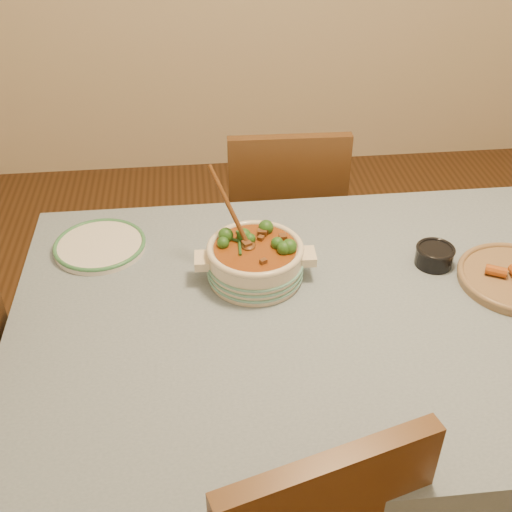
{
  "coord_description": "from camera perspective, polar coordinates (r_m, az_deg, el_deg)",
  "views": [
    {
      "loc": [
        -0.36,
        -1.19,
        1.8
      ],
      "look_at": [
        -0.22,
        0.13,
        0.84
      ],
      "focal_mm": 45.0,
      "sensor_mm": 36.0,
      "label": 1
    }
  ],
  "objects": [
    {
      "name": "stew_casserole",
      "position": [
        1.67,
        -0.08,
        -0.19
      ],
      "size": [
        0.32,
        0.26,
        0.3
      ],
      "rotation": [
        0.0,
        0.0,
        -0.04
      ],
      "color": "beige",
      "rests_on": "dining_table"
    },
    {
      "name": "floor",
      "position": [
        2.19,
        6.41,
        -19.8
      ],
      "size": [
        4.5,
        4.5,
        0.0
      ],
      "primitive_type": "plane",
      "color": "#3F2612",
      "rests_on": "ground"
    },
    {
      "name": "dining_table",
      "position": [
        1.69,
        7.9,
        -6.95
      ],
      "size": [
        1.68,
        1.08,
        0.76
      ],
      "color": "brown",
      "rests_on": "floor"
    },
    {
      "name": "white_plate",
      "position": [
        1.86,
        -13.71,
        0.93
      ],
      "size": [
        0.34,
        0.34,
        0.02
      ],
      "rotation": [
        0.0,
        0.0,
        -0.43
      ],
      "color": "white",
      "rests_on": "dining_table"
    },
    {
      "name": "chair_far",
      "position": [
        2.42,
        2.47,
        3.41
      ],
      "size": [
        0.43,
        0.43,
        0.89
      ],
      "rotation": [
        0.0,
        0.0,
        3.11
      ],
      "color": "brown",
      "rests_on": "floor"
    },
    {
      "name": "condiment_bowl",
      "position": [
        1.8,
        15.59,
        0.11
      ],
      "size": [
        0.12,
        0.12,
        0.06
      ],
      "rotation": [
        0.0,
        0.0,
        0.25
      ],
      "color": "black",
      "rests_on": "dining_table"
    }
  ]
}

